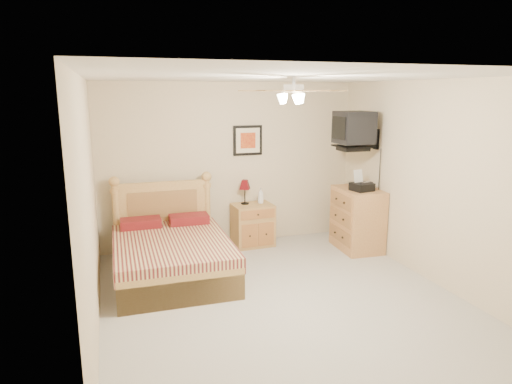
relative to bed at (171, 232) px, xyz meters
The scene contains 17 objects.
floor 1.68m from the bed, 45.58° to the right, with size 4.50×4.50×0.00m, color #A7A297.
ceiling 2.46m from the bed, 45.58° to the right, with size 4.00×4.50×0.04m, color white.
wall_back 1.70m from the bed, 45.84° to the left, with size 4.00×0.04×2.50m, color beige.
wall_front 3.60m from the bed, 71.96° to the right, with size 4.00×0.04×2.50m, color beige.
wall_left 1.58m from the bed, 128.87° to the right, with size 0.04×4.50×2.50m, color beige.
wall_right 3.36m from the bed, 19.88° to the right, with size 0.04×4.50×2.50m, color beige.
bed is the anchor object (origin of this frame).
nightstand 1.66m from the bed, 32.77° to the left, with size 0.60×0.45×0.65m, color #A68148.
table_lamp 1.61m from the bed, 37.00° to the left, with size 0.20×0.20×0.38m, color #55060B, non-canonical shape.
lotion_bottle 1.79m from the bed, 31.48° to the left, with size 0.09×0.09×0.24m, color white.
framed_picture 2.03m from the bed, 39.07° to the left, with size 0.46×0.04×0.46m, color black.
dresser 2.84m from the bed, ahead, with size 0.55×0.79×0.94m, color #A4693B.
fax_machine 2.84m from the bed, ahead, with size 0.28×0.30×0.30m, color black, non-canonical shape.
magazine_lower 2.85m from the bed, ahead, with size 0.20×0.27×0.03m, color #BAAF93.
magazine_upper 2.86m from the bed, ahead, with size 0.17×0.23×0.02m, color tan.
wall_tv 3.10m from the bed, ahead, with size 0.56×0.46×0.58m, color black, non-canonical shape.
ceiling_fan 2.46m from the bed, 50.26° to the right, with size 1.14×1.14×0.28m, color white, non-canonical shape.
Camera 1 is at (-1.81, -4.49, 2.34)m, focal length 32.00 mm.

